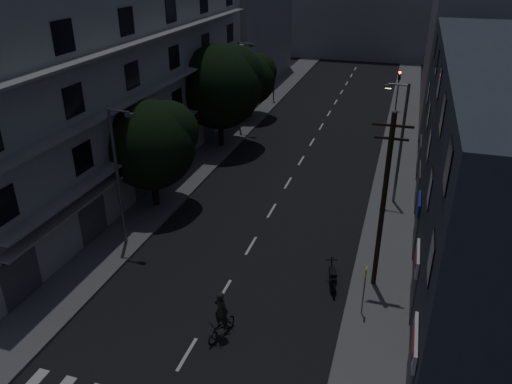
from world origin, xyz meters
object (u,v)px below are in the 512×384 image
Objects in this scene: utility_pole at (384,201)px; bus_stop_sign at (365,282)px; motorcycle at (332,278)px; cyclist at (222,322)px.

bus_stop_sign is (-0.32, -2.53, -2.98)m from utility_pole.
cyclist is (-4.08, -5.00, 0.27)m from motorcycle.
motorcycle is 0.87× the size of cyclist.
cyclist is at bearing -136.60° from utility_pole.
bus_stop_sign is at bearing 45.23° from cyclist.
bus_stop_sign is at bearing -61.94° from motorcycle.
bus_stop_sign is 2.79m from motorcycle.
bus_stop_sign is at bearing -97.19° from utility_pole.
utility_pole is at bearing 5.40° from motorcycle.
utility_pole reaches higher than cyclist.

